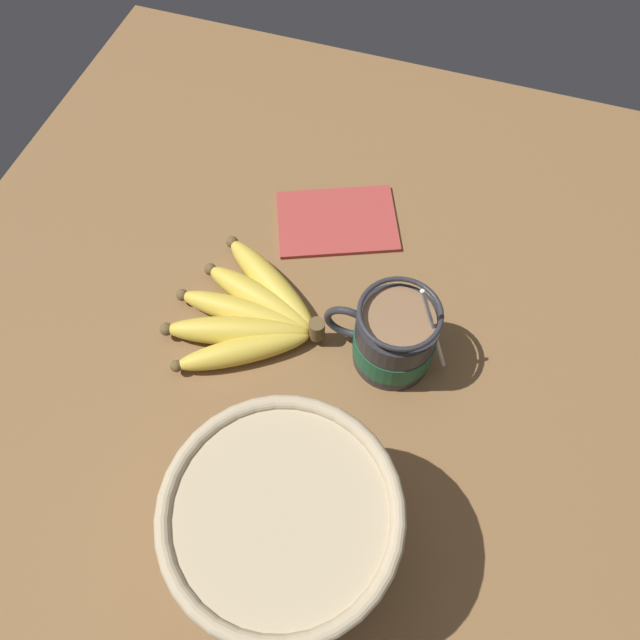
% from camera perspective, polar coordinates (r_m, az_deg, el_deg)
% --- Properties ---
extents(table, '(1.09, 1.09, 0.03)m').
position_cam_1_polar(table, '(0.80, 1.02, -2.27)').
color(table, brown).
rests_on(table, ground).
extents(coffee_mug, '(0.15, 0.10, 0.16)m').
position_cam_1_polar(coffee_mug, '(0.74, 6.75, -1.69)').
color(coffee_mug, '#28282D').
rests_on(coffee_mug, table).
extents(banana_bunch, '(0.20, 0.22, 0.04)m').
position_cam_1_polar(banana_bunch, '(0.79, -6.33, 0.58)').
color(banana_bunch, brown).
rests_on(banana_bunch, table).
extents(woven_basket, '(0.21, 0.21, 0.16)m').
position_cam_1_polar(woven_basket, '(0.62, -3.24, -18.54)').
color(woven_basket, tan).
rests_on(woven_basket, table).
extents(napkin, '(0.20, 0.17, 0.01)m').
position_cam_1_polar(napkin, '(0.89, 1.57, 9.03)').
color(napkin, '#A33833').
rests_on(napkin, table).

